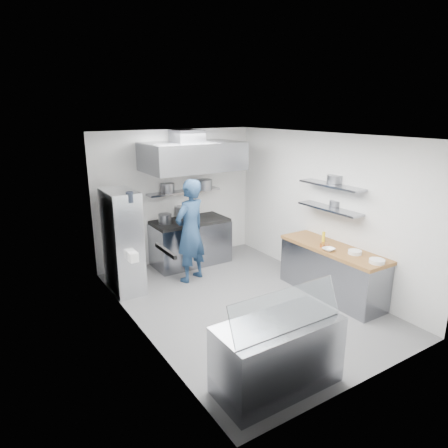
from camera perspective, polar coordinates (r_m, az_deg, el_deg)
floor at (r=7.00m, az=2.67°, el=-11.05°), size 5.00×5.00×0.00m
ceiling at (r=6.24m, az=3.01°, el=12.49°), size 5.00×5.00×0.00m
wall_back at (r=8.59m, az=-6.78°, el=3.93°), size 3.60×2.80×0.02m
wall_front at (r=4.77m, az=20.40°, el=-6.98°), size 3.60×2.80×0.02m
wall_left at (r=5.69m, az=-12.23°, el=-2.63°), size 2.80×5.00×0.02m
wall_right at (r=7.63m, az=13.99°, el=2.02°), size 2.80×5.00×0.02m
gas_range at (r=8.53m, az=-4.81°, el=-2.71°), size 1.60×0.80×0.90m
cooktop at (r=8.39m, az=-4.88°, el=0.39°), size 1.57×0.78×0.06m
stock_pot_left at (r=8.15m, az=-8.43°, el=0.75°), size 0.26×0.26×0.20m
stock_pot_mid at (r=8.58m, az=-5.82°, el=1.75°), size 0.31×0.31×0.24m
over_range_shelf at (r=8.46m, az=-5.73°, el=4.61°), size 1.60×0.30×0.04m
shelf_pot_a at (r=8.36m, az=-8.07°, el=5.15°), size 0.28×0.28×0.18m
shelf_pot_b at (r=8.51m, az=-2.81°, el=5.63°), size 0.33×0.33×0.22m
extractor_hood at (r=7.98m, az=-4.53°, el=9.62°), size 1.90×1.15×0.55m
hood_duct at (r=8.15m, az=-5.34°, el=12.42°), size 0.55×0.55×0.24m
red_firebox at (r=8.08m, az=-14.62°, el=2.90°), size 0.22×0.10×0.26m
chef at (r=7.53m, az=-4.84°, el=-1.00°), size 0.84×0.70×1.97m
wire_rack at (r=7.33m, az=-14.31°, el=-2.44°), size 0.50×0.90×1.85m
rack_bin_a at (r=6.90m, az=-12.87°, el=-4.60°), size 0.14×0.18×0.16m
rack_bin_b at (r=7.03m, az=-13.99°, el=0.01°), size 0.13×0.17×0.15m
rack_jar at (r=6.74m, az=-13.32°, el=3.76°), size 0.12×0.12×0.18m
knife_strip at (r=4.85m, az=-8.35°, el=-3.82°), size 0.04×0.55×0.05m
prep_counter_base at (r=7.31m, az=15.10°, el=-6.76°), size 0.62×2.00×0.84m
prep_counter_top at (r=7.16m, az=15.35°, el=-3.43°), size 0.65×2.04×0.06m
plate_stack_a at (r=6.62m, az=21.01°, el=-4.98°), size 0.24×0.24×0.06m
plate_stack_b at (r=6.91m, az=18.20°, el=-3.84°), size 0.22×0.22×0.06m
copper_pan at (r=7.11m, az=14.17°, el=-2.96°), size 0.16×0.16×0.06m
squeeze_bottle at (r=7.37m, az=14.04°, el=-1.77°), size 0.05×0.05×0.18m
mixing_bowl at (r=6.94m, az=14.72°, el=-3.53°), size 0.20×0.20×0.05m
wall_shelf_lower at (r=7.29m, az=14.85°, el=2.13°), size 0.30×1.30×0.04m
wall_shelf_upper at (r=7.20m, az=15.09°, el=5.37°), size 0.30×1.30×0.04m
shelf_pot_c at (r=7.40m, az=15.60°, el=2.84°), size 0.20×0.20×0.10m
shelf_pot_d at (r=7.31m, az=15.58°, el=6.21°), size 0.28×0.28×0.14m
display_case at (r=4.94m, az=7.67°, el=-18.06°), size 1.50×0.70×0.85m
display_glass at (r=4.53m, az=8.96°, el=-11.97°), size 1.47×0.19×0.42m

